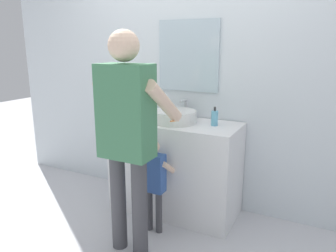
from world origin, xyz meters
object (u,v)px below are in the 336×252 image
at_px(toothbrush_cup, 139,114).
at_px(adult_parent, 128,126).
at_px(child_toddler, 154,178).
at_px(soap_bottle, 215,118).

xyz_separation_m(toothbrush_cup, adult_parent, (0.33, -0.67, 0.07)).
height_order(toothbrush_cup, child_toddler, toothbrush_cup).
relative_size(child_toddler, adult_parent, 0.49).
distance_m(soap_bottle, child_toddler, 0.73).
distance_m(toothbrush_cup, adult_parent, 0.75).
relative_size(toothbrush_cup, soap_bottle, 1.25).
distance_m(toothbrush_cup, child_toddler, 0.68).
distance_m(child_toddler, adult_parent, 0.60).
bearing_deg(soap_bottle, child_toddler, -129.27).
bearing_deg(toothbrush_cup, child_toddler, -44.97).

